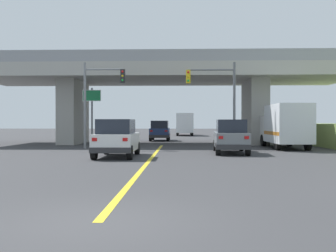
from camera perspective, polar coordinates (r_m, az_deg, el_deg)
name	(u,v)px	position (r m, az deg, el deg)	size (l,w,h in m)	color
ground	(163,144)	(34.24, -0.67, -2.57)	(160.00, 160.00, 0.00)	#353538
overpass_bridge	(163,83)	(34.36, -0.68, 6.30)	(31.59, 8.75, 7.42)	#A8A59E
lane_divider_stripe	(150,160)	(19.49, -2.66, -4.93)	(0.20, 24.25, 0.01)	yellow
suv_lead	(117,138)	(21.25, -7.42, -1.75)	(2.04, 4.45, 2.02)	silver
suv_crossing	(231,136)	(23.93, 9.07, -1.50)	(2.12, 4.75, 2.02)	slate
box_truck	(285,126)	(29.13, 16.63, 0.05)	(2.33, 6.65, 3.10)	silver
sedan_oncoming	(160,131)	(39.78, -1.18, -0.68)	(1.95, 4.45, 2.02)	navy
traffic_signal_nearside	(218,93)	(28.22, 7.33, 4.83)	(3.52, 0.36, 6.13)	#56595E
traffic_signal_farside	(98,93)	(28.51, -10.16, 4.74)	(2.97, 0.36, 6.13)	slate
highway_sign	(92,104)	(31.79, -10.99, 3.18)	(1.47, 0.17, 4.59)	#56595E
semi_truck_distant	(185,124)	(55.53, 2.43, 0.30)	(2.33, 6.91, 3.10)	red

